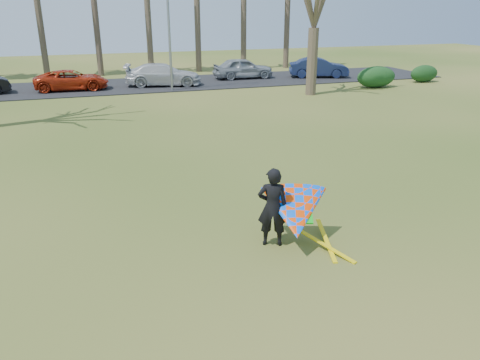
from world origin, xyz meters
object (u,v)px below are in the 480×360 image
object	(u,v)px
car_2	(72,80)
kite_flyer	(292,212)
car_3	(163,75)
streetlight	(171,19)
car_5	(319,67)
car_4	(243,68)

from	to	relation	value
car_2	kite_flyer	distance (m)	24.33
car_3	streetlight	bearing A→B (deg)	-158.91
car_5	car_4	bearing A→B (deg)	97.18
car_2	car_5	distance (m)	17.95
streetlight	car_5	xyz separation A→B (m)	(11.65, 2.32, -3.67)
car_3	car_5	size ratio (longest dim) A/B	1.15
kite_flyer	car_4	bearing A→B (deg)	73.60
car_3	car_4	distance (m)	6.47
car_2	car_5	bearing A→B (deg)	-86.73
streetlight	car_5	distance (m)	12.43
streetlight	car_2	world-z (taller)	streetlight
car_2	car_5	world-z (taller)	car_5
car_3	car_4	bearing A→B (deg)	-65.27
streetlight	car_3	distance (m)	4.22
streetlight	kite_flyer	size ratio (longest dim) A/B	3.35
streetlight	car_4	distance (m)	7.82
car_2	kite_flyer	xyz separation A→B (m)	(4.82, -23.85, 0.16)
car_3	car_4	size ratio (longest dim) A/B	1.15
car_5	kite_flyer	size ratio (longest dim) A/B	1.86
car_4	kite_flyer	world-z (taller)	kite_flyer
car_4	car_2	bearing A→B (deg)	97.41
car_3	kite_flyer	size ratio (longest dim) A/B	2.14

